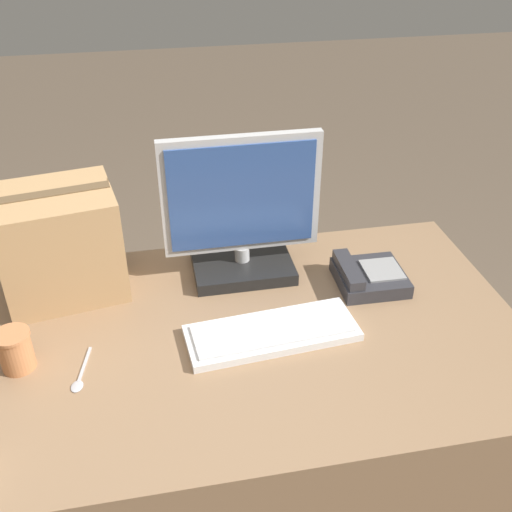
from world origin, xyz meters
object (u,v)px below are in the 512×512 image
object	(u,v)px
keyboard	(272,332)
paper_cup_right	(15,350)
monitor	(242,219)
spoon	(80,378)
cardboard_box	(60,243)
desk_phone	(368,276)

from	to	relation	value
keyboard	paper_cup_right	size ratio (longest dim) A/B	4.36
monitor	spoon	bearing A→B (deg)	-140.61
paper_cup_right	cardboard_box	xyz separation A→B (m)	(0.10, 0.31, 0.10)
cardboard_box	keyboard	bearing A→B (deg)	-31.06
keyboard	desk_phone	bearing A→B (deg)	23.67
paper_cup_right	monitor	bearing A→B (deg)	26.99
desk_phone	spoon	bearing A→B (deg)	-162.34
keyboard	spoon	size ratio (longest dim) A/B	2.93
keyboard	paper_cup_right	bearing A→B (deg)	174.41
keyboard	spoon	bearing A→B (deg)	-177.66
keyboard	cardboard_box	bearing A→B (deg)	143.93
monitor	cardboard_box	distance (m)	0.51
monitor	desk_phone	world-z (taller)	monitor
monitor	paper_cup_right	distance (m)	0.69
keyboard	cardboard_box	distance (m)	0.64
keyboard	cardboard_box	xyz separation A→B (m)	(-0.53, 0.32, 0.14)
keyboard	cardboard_box	size ratio (longest dim) A/B	1.28
paper_cup_right	desk_phone	bearing A→B (deg)	10.15
desk_phone	cardboard_box	distance (m)	0.88
desk_phone	spoon	xyz separation A→B (m)	(-0.81, -0.24, -0.02)
cardboard_box	spoon	bearing A→B (deg)	-82.57
keyboard	paper_cup_right	xyz separation A→B (m)	(-0.63, 0.01, 0.04)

